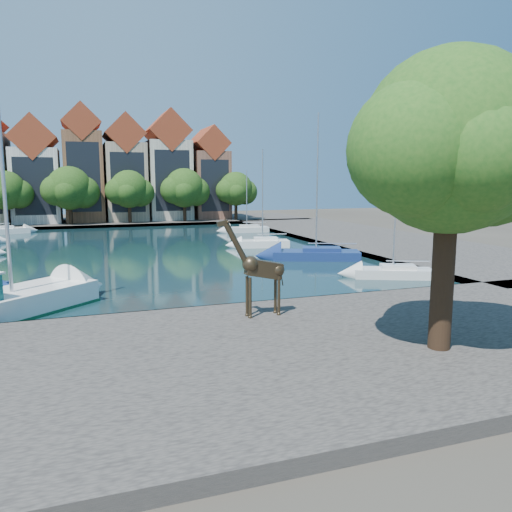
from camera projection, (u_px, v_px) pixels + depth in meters
The scene contains 22 objects.
ground at pixel (188, 317), 24.36m from camera, with size 160.00×160.00×0.00m, color #38332B.
water_basin at pixel (136, 251), 46.74m from camera, with size 38.00×50.00×0.08m, color black.
near_quay at pixel (228, 360), 17.80m from camera, with size 50.00×14.00×0.50m, color #4D4943.
far_quay at pixel (113, 222), 76.54m from camera, with size 60.00×16.00×0.50m, color #4D4943.
right_quay at pixel (367, 238), 54.90m from camera, with size 14.00×52.00×0.50m, color #4D4943.
plane_tree at pixel (453, 149), 17.30m from camera, with size 8.32×6.40×10.62m.
townhouse_west_inner at pixel (36, 175), 72.01m from camera, with size 6.43×9.18×15.15m.
townhouse_center at pixel (83, 168), 73.99m from camera, with size 5.44×9.18×16.93m.
townhouse_east_inner at pixel (125, 172), 76.06m from camera, with size 5.94×9.18×15.79m.
townhouse_east_mid at pixel (168, 170), 78.13m from camera, with size 6.43×9.18×16.65m.
townhouse_east_end at pixel (208, 177), 80.42m from camera, with size 5.44×9.18×14.43m.
far_tree_west at pixel (6, 192), 66.12m from camera, with size 6.76×5.20×7.36m.
far_tree_mid_west at pixel (70, 190), 68.71m from camera, with size 7.80×6.00×8.00m.
far_tree_mid_east at pixel (130, 190), 71.36m from camera, with size 7.02×5.40×7.52m.
far_tree_east at pixel (185, 189), 73.97m from camera, with size 7.54×5.80×7.84m.
far_tree_far_east at pixel (236, 190), 76.62m from camera, with size 6.76×5.20×7.36m.
giraffe_statue at pixel (259, 269), 22.34m from camera, with size 3.10×0.59×4.43m.
sailboat_left_e at pixel (6, 229), 60.90m from camera, with size 5.42×3.34×9.59m.
sailboat_right_a at pixel (393, 270), 33.62m from camera, with size 5.44×3.78×9.57m.
sailboat_right_b at pixel (316, 253), 41.36m from camera, with size 7.51×4.97×11.84m.
sailboat_right_c at pixel (262, 242), 48.87m from camera, with size 5.38×2.74×9.44m.
sailboat_right_d at pixel (247, 228), 62.88m from camera, with size 5.59×2.45×7.69m.
Camera 1 is at (-4.70, -23.40, 6.62)m, focal length 35.00 mm.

